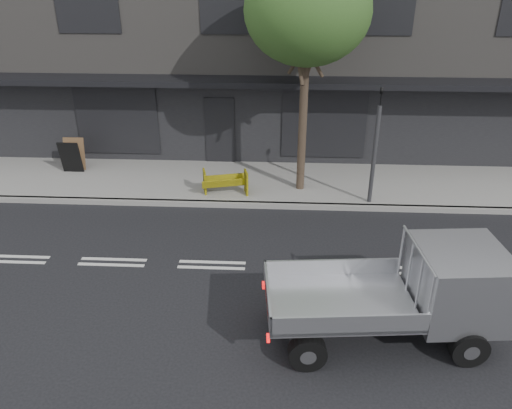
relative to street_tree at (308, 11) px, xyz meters
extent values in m
plane|color=black|center=(-2.20, -4.20, -5.28)|extent=(80.00, 80.00, 0.00)
cube|color=gray|center=(-2.20, 0.50, -5.20)|extent=(32.00, 3.20, 0.15)
cube|color=gray|center=(-2.20, -1.10, -5.20)|extent=(32.00, 0.20, 0.15)
cube|color=slate|center=(-2.20, 7.10, -1.28)|extent=(26.00, 10.00, 8.00)
cylinder|color=#382B21|center=(0.00, 0.00, -3.28)|extent=(0.24, 0.24, 4.00)
ellipsoid|color=#325821|center=(0.00, 0.00, 0.02)|extent=(3.40, 3.40, 2.89)
cylinder|color=#2D2D30|center=(2.00, -0.85, -3.78)|extent=(0.12, 0.12, 3.00)
imported|color=black|center=(2.00, -0.85, -2.03)|extent=(0.08, 0.10, 0.50)
cylinder|color=black|center=(-0.07, -7.38, -4.93)|extent=(0.71, 0.31, 0.69)
cylinder|color=black|center=(-0.21, -5.85, -4.93)|extent=(0.71, 0.31, 0.69)
cylinder|color=black|center=(2.81, -7.12, -4.93)|extent=(0.71, 0.31, 0.69)
cylinder|color=black|center=(2.67, -5.59, -4.93)|extent=(0.71, 0.31, 0.69)
cube|color=#2D2D30|center=(1.30, -6.49, -4.78)|extent=(4.22, 1.28, 0.13)
cube|color=#A6A6AB|center=(2.70, -6.36, -4.06)|extent=(1.68, 1.76, 1.36)
cube|color=black|center=(2.70, -6.36, -3.67)|extent=(1.49, 1.65, 0.50)
cube|color=#BCBCC1|center=(0.53, -6.56, -4.45)|extent=(2.86, 2.00, 0.09)
camera|label=1|loc=(-0.63, -14.09, 1.34)|focal=35.00mm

